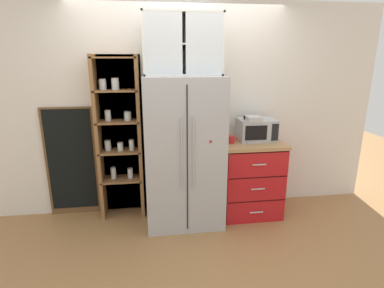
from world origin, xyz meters
TOP-DOWN VIEW (x-y plane):
  - ground_plane at (0.00, 0.00)m, footprint 10.77×10.77m
  - wall_back_cream at (0.00, 0.40)m, footprint 5.07×0.10m
  - refrigerator at (0.00, -0.01)m, footprint 0.87×0.74m
  - pantry_shelf_column at (-0.74, 0.28)m, footprint 0.56×0.31m
  - counter_cabinet at (0.83, 0.05)m, footprint 0.74×0.63m
  - microwave at (0.90, 0.10)m, footprint 0.44×0.33m
  - coffee_maker at (0.83, 0.06)m, footprint 0.17×0.20m
  - mug_red at (0.57, -0.00)m, footprint 0.11×0.07m
  - mug_sage at (0.83, 0.09)m, footprint 0.12×0.09m
  - bottle_green at (0.83, 0.03)m, footprint 0.06×0.06m
  - bottle_amber at (0.83, 0.02)m, footprint 0.07×0.07m
  - upper_cabinet at (0.00, 0.04)m, footprint 0.84×0.32m
  - chalkboard_menu at (-1.33, 0.33)m, footprint 0.60×0.04m

SIDE VIEW (x-z plane):
  - ground_plane at x=0.00m, z-range 0.00..0.00m
  - counter_cabinet at x=0.83m, z-range 0.00..0.93m
  - chalkboard_menu at x=-1.33m, z-range 0.00..1.35m
  - refrigerator at x=0.00m, z-range 0.00..1.72m
  - mug_red at x=0.57m, z-range 0.93..1.02m
  - mug_sage at x=0.83m, z-range 0.93..1.03m
  - pantry_shelf_column at x=-0.74m, z-range 0.04..1.98m
  - bottle_green at x=0.83m, z-range 0.92..1.17m
  - microwave at x=0.90m, z-range 0.93..1.19m
  - bottle_amber at x=0.83m, z-range 0.92..1.22m
  - coffee_maker at x=0.83m, z-range 0.93..1.24m
  - wall_back_cream at x=0.00m, z-range 0.00..2.55m
  - upper_cabinet at x=0.00m, z-range 1.71..2.35m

